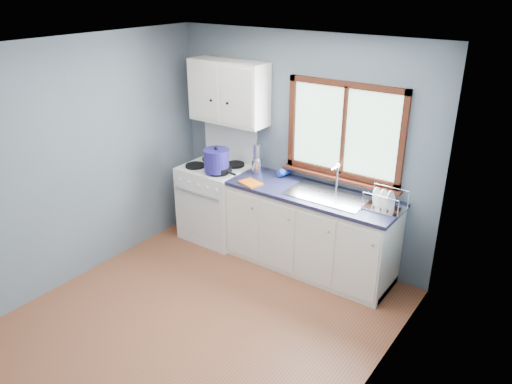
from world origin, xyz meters
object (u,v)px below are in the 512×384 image
Objects in this scene: thermos at (257,159)px; dish_rack at (384,204)px; stockpot at (216,160)px; utensil_crock at (257,166)px; skillet at (221,169)px; base_cabinets at (310,235)px; gas_range at (217,200)px; sink at (327,201)px.

thermos reaches higher than dish_rack.
utensil_crock is (0.36, 0.30, -0.09)m from stockpot.
dish_rack is (1.87, 0.22, -0.01)m from skillet.
thermos is (-0.80, 0.12, 0.68)m from base_cabinets.
thermos is at bearing 15.84° from gas_range.
thermos reaches higher than skillet.
gas_range is 1.53m from sink.
gas_range is 4.06× the size of thermos.
base_cabinets is at bearing -8.71° from thermos.
gas_range is 3.41× the size of utensil_crock.
stockpot is 0.86× the size of dish_rack.
skillet is 1.29× the size of stockpot.
thermos is at bearing 141.26° from utensil_crock.
sink is (0.18, -0.00, 0.45)m from base_cabinets.
base_cabinets is 5.52× the size of thermos.
sink reaches higher than skillet.
stockpot is at bearing -171.80° from sink.
sink is at bearing -174.89° from dish_rack.
sink reaches higher than base_cabinets.
base_cabinets is 1.26m from skillet.
gas_range reaches higher than stockpot.
sink reaches higher than dish_rack.
sink is at bearing -0.13° from base_cabinets.
stockpot is at bearing -140.18° from utensil_crock.
utensil_crock reaches higher than thermos.
skillet is 1.11× the size of dish_rack.
stockpot reaches higher than dish_rack.
base_cabinets is at bearing 9.49° from stockpot.
gas_range reaches higher than skillet.
dish_rack is at bearing -2.63° from thermos.
gas_range reaches higher than utensil_crock.
utensil_crock reaches higher than stockpot.
gas_range is 3.62× the size of dish_rack.
skillet is at bearing -36.31° from gas_range.
gas_range is at bearing -164.16° from thermos.
skillet is 0.42m from utensil_crock.
skillet is at bearing -172.60° from sink.
base_cabinets is 2.20× the size of sink.
thermos is at bearing 171.29° from base_cabinets.
gas_range is at bearing 155.34° from skillet.
sink is at bearing -6.36° from utensil_crock.
skillet is at bearing 31.51° from stockpot.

